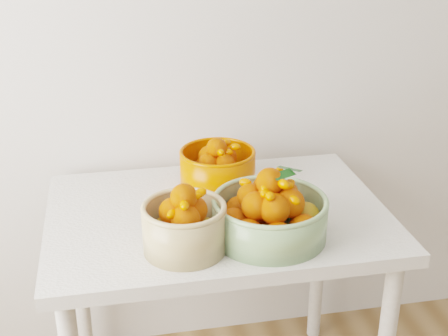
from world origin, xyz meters
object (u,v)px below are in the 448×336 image
Objects in this scene: bowl_cream at (184,225)px; bowl_green at (270,214)px; bowl_orange at (218,168)px; table at (218,239)px.

bowl_cream is 0.24m from bowl_green.
bowl_orange is (-0.08, 0.33, -0.00)m from bowl_green.
bowl_orange is (0.15, 0.35, -0.01)m from bowl_cream.
bowl_cream is (-0.12, -0.20, 0.17)m from table.
bowl_green reaches higher than bowl_orange.
table is 3.88× the size of bowl_cream.
bowl_orange is (0.03, 0.15, 0.16)m from table.
bowl_cream reaches higher than table.
table is 3.61× the size of bowl_orange.
bowl_green is at bearing -76.10° from bowl_orange.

